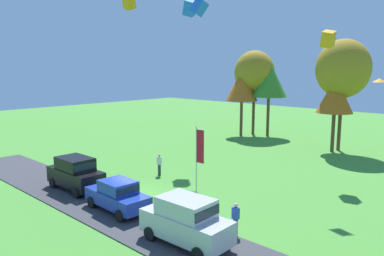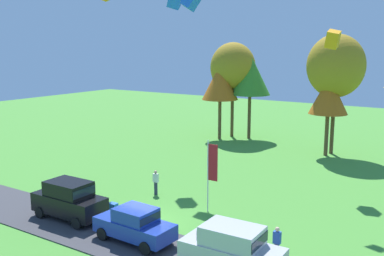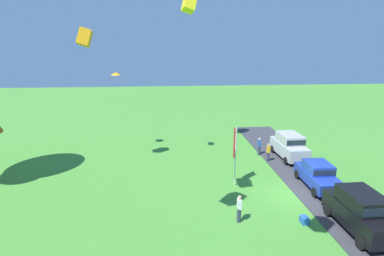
# 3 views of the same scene
# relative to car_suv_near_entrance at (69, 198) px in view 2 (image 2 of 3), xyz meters

# --- Properties ---
(ground_plane) EXTENTS (120.00, 120.00, 0.00)m
(ground_plane) POSITION_rel_car_suv_near_entrance_xyz_m (4.23, 1.94, -1.30)
(ground_plane) COLOR #478E33
(pavement_strip) EXTENTS (36.00, 4.40, 0.06)m
(pavement_strip) POSITION_rel_car_suv_near_entrance_xyz_m (4.23, -0.48, -1.27)
(pavement_strip) COLOR #38383D
(pavement_strip) RESTS_ON ground
(car_suv_near_entrance) EXTENTS (4.62, 2.08, 2.28)m
(car_suv_near_entrance) POSITION_rel_car_suv_near_entrance_xyz_m (0.00, 0.00, 0.00)
(car_suv_near_entrance) COLOR black
(car_suv_near_entrance) RESTS_ON ground
(car_sedan_mid_row) EXTENTS (4.46, 2.07, 1.84)m
(car_sedan_mid_row) POSITION_rel_car_suv_near_entrance_xyz_m (5.34, -0.32, -0.25)
(car_sedan_mid_row) COLOR #1E389E
(car_sedan_mid_row) RESTS_ON ground
(car_suv_far_end) EXTENTS (4.65, 2.15, 2.28)m
(car_suv_far_end) POSITION_rel_car_suv_near_entrance_xyz_m (11.23, -0.61, 0.00)
(car_suv_far_end) COLOR #B7B7BC
(car_suv_far_end) RESTS_ON ground
(person_on_lawn) EXTENTS (0.36, 0.24, 1.71)m
(person_on_lawn) POSITION_rel_car_suv_near_entrance_xyz_m (1.45, 6.45, -0.42)
(person_on_lawn) COLOR #2D334C
(person_on_lawn) RESTS_ON ground
(person_beside_suv) EXTENTS (0.36, 0.24, 1.71)m
(person_beside_suv) POSITION_rel_car_suv_near_entrance_xyz_m (12.34, 1.84, -0.42)
(person_beside_suv) COLOR #2D334C
(person_beside_suv) RESTS_ON ground
(person_watching_sky) EXTENTS (0.36, 0.24, 1.71)m
(person_watching_sky) POSITION_rel_car_suv_near_entrance_xyz_m (10.57, 1.57, -0.42)
(person_watching_sky) COLOR #2D334C
(person_watching_sky) RESTS_ON ground
(tree_left_of_center) EXTENTS (3.95, 3.95, 8.35)m
(tree_left_of_center) POSITION_rel_car_suv_near_entrance_xyz_m (-4.31, 25.40, 5.04)
(tree_left_of_center) COLOR brown
(tree_left_of_center) RESTS_ON ground
(tree_right_of_center) EXTENTS (5.02, 5.02, 10.59)m
(tree_right_of_center) POSITION_rel_car_suv_near_entrance_xyz_m (-3.78, 27.29, 6.51)
(tree_right_of_center) COLOR brown
(tree_right_of_center) RESTS_ON ground
(tree_far_right) EXTENTS (4.42, 4.42, 9.32)m
(tree_far_right) POSITION_rel_car_suv_near_entrance_xyz_m (-1.68, 27.40, 5.78)
(tree_far_right) COLOR brown
(tree_far_right) RESTS_ON ground
(tree_center_back) EXTENTS (3.57, 3.57, 7.54)m
(tree_center_back) POSITION_rel_car_suv_near_entrance_xyz_m (7.90, 24.20, 4.42)
(tree_center_back) COLOR brown
(tree_center_back) RESTS_ON ground
(tree_lone_near) EXTENTS (5.35, 5.35, 11.29)m
(tree_lone_near) POSITION_rel_car_suv_near_entrance_xyz_m (8.10, 25.28, 7.03)
(tree_lone_near) COLOR brown
(tree_lone_near) RESTS_ON ground
(flag_banner) EXTENTS (0.71, 0.08, 4.54)m
(flag_banner) POSITION_rel_car_suv_near_entrance_xyz_m (6.41, 5.63, 1.58)
(flag_banner) COLOR silver
(flag_banner) RESTS_ON ground
(cooler_box) EXTENTS (0.56, 0.40, 0.40)m
(cooler_box) POSITION_rel_car_suv_near_entrance_xyz_m (0.99, 2.65, -1.10)
(cooler_box) COLOR blue
(cooler_box) RESTS_ON ground
(kite_box_trailing_tail) EXTENTS (1.42, 1.27, 1.70)m
(kite_box_trailing_tail) POSITION_rel_car_suv_near_entrance_xyz_m (1.05, 11.54, 12.19)
(kite_box_trailing_tail) COLOR blue
(kite_box_high_left) EXTENTS (1.15, 1.25, 1.56)m
(kite_box_high_left) POSITION_rel_car_suv_near_entrance_xyz_m (10.22, 16.52, 9.36)
(kite_box_high_left) COLOR orange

